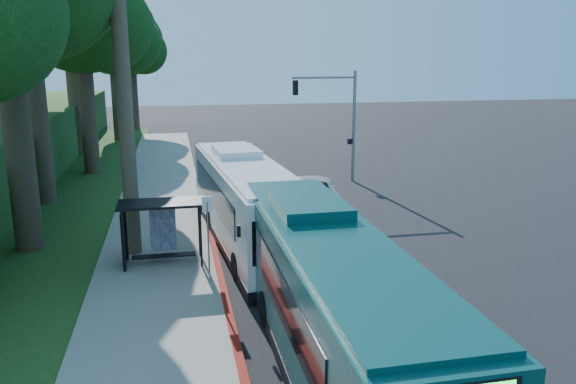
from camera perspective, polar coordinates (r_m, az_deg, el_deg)
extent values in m
plane|color=black|center=(25.99, 3.28, -4.03)|extent=(140.00, 140.00, 0.00)
cube|color=gray|center=(25.18, -13.06, -4.82)|extent=(4.50, 70.00, 0.12)
cube|color=maroon|center=(21.44, -7.06, -7.84)|extent=(0.25, 30.00, 0.13)
cube|color=#234719|center=(30.67, -23.57, -2.35)|extent=(8.00, 70.00, 0.06)
cube|color=black|center=(21.60, -12.76, -1.13)|extent=(3.20, 1.50, 0.10)
cube|color=black|center=(22.05, -16.36, -4.57)|extent=(0.06, 1.30, 2.20)
cube|color=navy|center=(22.62, -12.57, -3.74)|extent=(1.00, 0.12, 1.70)
cube|color=black|center=(22.11, -12.48, -6.33)|extent=(2.40, 0.40, 0.06)
cube|color=black|center=(22.62, -16.12, -4.10)|extent=(0.08, 0.08, 2.40)
cube|color=black|center=(22.54, -9.00, -3.77)|extent=(0.08, 0.08, 2.40)
cube|color=black|center=(21.48, -16.35, -5.06)|extent=(0.08, 0.08, 2.40)
cube|color=black|center=(21.40, -8.84, -4.72)|extent=(0.08, 0.08, 2.40)
cylinder|color=gray|center=(19.99, -8.09, -5.12)|extent=(0.06, 0.06, 3.00)
cube|color=white|center=(19.59, -8.22, -1.24)|extent=(0.35, 0.04, 0.55)
cylinder|color=gray|center=(35.99, 6.70, 6.57)|extent=(0.20, 0.20, 7.00)
cylinder|color=gray|center=(35.17, 3.68, 11.54)|extent=(4.00, 0.14, 0.14)
cube|color=black|center=(34.77, 0.75, 10.55)|extent=(0.30, 0.30, 0.90)
cube|color=black|center=(36.03, 6.28, 5.15)|extent=(0.25, 0.25, 0.35)
cylinder|color=#4C3F2D|center=(22.53, -16.34, 9.59)|extent=(0.60, 0.60, 13.00)
cylinder|color=#382B1E|center=(24.81, -25.87, 6.20)|extent=(1.10, 1.10, 10.50)
cylinder|color=#382B1E|center=(32.74, -24.39, 9.08)|extent=(1.18, 1.18, 11.90)
cylinder|color=#382B1E|center=(40.41, -19.74, 8.64)|extent=(1.06, 1.06, 9.80)
sphere|color=#0E340E|center=(40.41, -20.45, 17.15)|extent=(8.40, 8.40, 8.40)
sphere|color=#0E340E|center=(38.89, -18.05, 15.84)|extent=(5.88, 5.88, 5.88)
sphere|color=#0E340E|center=(42.03, -22.10, 15.70)|extent=(5.46, 5.46, 5.46)
cylinder|color=#382B1E|center=(48.56, -20.91, 10.09)|extent=(1.14, 1.14, 11.20)
sphere|color=#0E340E|center=(46.93, -19.37, 16.98)|extent=(6.72, 6.72, 6.72)
sphere|color=#0E340E|center=(50.58, -23.15, 16.74)|extent=(6.24, 6.24, 6.24)
cylinder|color=#382B1E|center=(56.24, -17.01, 9.68)|extent=(1.02, 1.02, 9.10)
sphere|color=#0E340E|center=(56.19, -17.42, 15.37)|extent=(8.00, 8.00, 8.00)
sphere|color=#0E340E|center=(54.84, -15.75, 14.44)|extent=(5.60, 5.60, 5.60)
sphere|color=#0E340E|center=(57.70, -18.66, 14.44)|extent=(5.20, 5.20, 5.20)
cylinder|color=#382B1E|center=(64.15, -15.46, 9.89)|extent=(0.98, 0.98, 8.40)
sphere|color=#0E340E|center=(64.06, -15.77, 14.49)|extent=(7.00, 7.00, 7.00)
sphere|color=#0E340E|center=(62.92, -14.46, 13.72)|extent=(4.90, 4.90, 4.90)
sphere|color=#0E340E|center=(65.36, -16.75, 13.77)|extent=(4.55, 4.55, 4.55)
cube|color=white|center=(24.01, -4.22, -0.85)|extent=(3.73, 12.93, 3.03)
cube|color=black|center=(24.45, -4.15, -4.41)|extent=(3.76, 13.00, 0.37)
cube|color=black|center=(24.45, -4.49, 0.12)|extent=(3.57, 10.14, 1.17)
cube|color=black|center=(18.05, 0.00, -4.95)|extent=(2.39, 0.32, 1.49)
cube|color=black|center=(30.01, -6.77, 2.70)|extent=(2.17, 0.30, 1.06)
cube|color=#19E533|center=(17.75, 0.01, -1.87)|extent=(1.76, 0.25, 0.30)
cube|color=white|center=(23.67, -4.28, 2.83)|extent=(3.46, 12.28, 0.13)
cube|color=white|center=(25.69, -5.29, 4.08)|extent=(2.11, 2.80, 0.37)
cylinder|color=black|center=(20.38, -5.12, -7.55)|extent=(0.40, 1.09, 1.06)
cylinder|color=black|center=(20.95, 1.52, -6.90)|extent=(0.40, 1.09, 1.06)
cylinder|color=black|center=(28.78, -8.59, -1.30)|extent=(0.40, 1.09, 1.06)
cylinder|color=black|center=(29.19, -3.81, -0.96)|extent=(0.40, 1.09, 1.06)
cube|color=#0B3E3B|center=(14.71, 4.30, -10.33)|extent=(2.84, 12.98, 3.08)
cube|color=black|center=(15.42, 4.19, -15.75)|extent=(2.86, 13.05, 0.38)
cube|color=black|center=(15.07, 3.74, -8.49)|extent=(2.88, 10.13, 1.19)
cube|color=black|center=(20.47, -0.69, -2.27)|extent=(2.20, 0.14, 1.08)
cube|color=#0B3E3B|center=(14.14, 4.42, -4.42)|extent=(2.61, 12.33, 0.13)
cube|color=#0B3E3B|center=(16.08, 2.27, -1.47)|extent=(1.95, 2.71, 0.38)
cylinder|color=black|center=(19.44, -3.45, -8.58)|extent=(0.33, 1.08, 1.08)
cylinder|color=black|center=(19.93, 3.73, -8.01)|extent=(0.33, 1.08, 1.08)
imported|color=silver|center=(29.58, 2.52, -0.22)|extent=(3.35, 6.04, 1.60)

